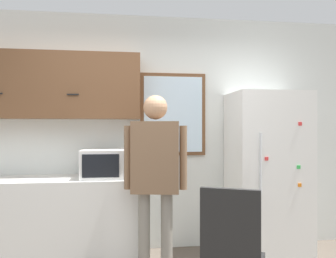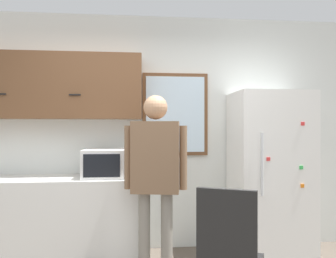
% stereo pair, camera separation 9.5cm
% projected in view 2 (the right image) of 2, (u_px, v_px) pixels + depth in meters
% --- Properties ---
extents(back_wall, '(6.00, 0.06, 2.70)m').
position_uv_depth(back_wall, '(146.00, 132.00, 3.83)').
color(back_wall, silver).
rests_on(back_wall, ground_plane).
extents(counter, '(2.14, 0.60, 0.88)m').
position_uv_depth(counter, '(38.00, 220.00, 3.39)').
color(counter, silver).
rests_on(counter, ground_plane).
extents(upper_cabinets, '(2.14, 0.32, 0.71)m').
position_uv_depth(upper_cabinets, '(42.00, 86.00, 3.54)').
color(upper_cabinets, brown).
extents(microwave, '(0.51, 0.42, 0.29)m').
position_uv_depth(microwave, '(108.00, 163.00, 3.42)').
color(microwave, white).
rests_on(microwave, counter).
extents(person, '(0.58, 0.29, 1.70)m').
position_uv_depth(person, '(155.00, 166.00, 3.04)').
color(person, gray).
rests_on(person, ground_plane).
extents(refrigerator, '(0.80, 0.67, 1.79)m').
position_uv_depth(refrigerator, '(270.00, 174.00, 3.60)').
color(refrigerator, white).
rests_on(refrigerator, ground_plane).
extents(chair, '(0.58, 0.58, 0.99)m').
position_uv_depth(chair, '(229.00, 253.00, 2.27)').
color(chair, black).
rests_on(chair, ground_plane).
extents(window, '(0.76, 0.05, 0.96)m').
position_uv_depth(window, '(175.00, 114.00, 3.82)').
color(window, brown).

